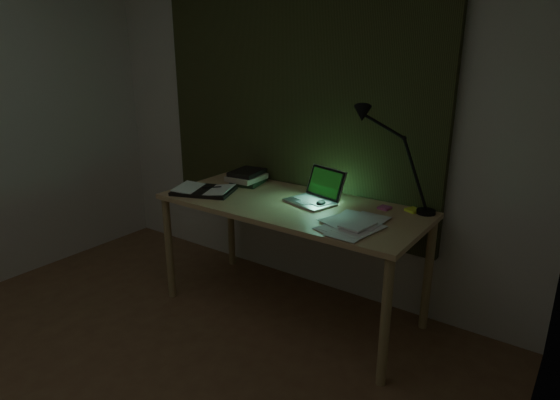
# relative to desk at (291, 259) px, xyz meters

# --- Properties ---
(wall_back) EXTENTS (3.50, 0.00, 2.50)m
(wall_back) POSITION_rel_desk_xyz_m (-0.28, 0.45, 0.87)
(wall_back) COLOR silver
(wall_back) RESTS_ON ground
(wall_right) EXTENTS (0.00, 4.00, 2.50)m
(wall_right) POSITION_rel_desk_xyz_m (1.47, -1.55, 0.87)
(wall_right) COLOR silver
(wall_right) RESTS_ON ground
(curtain) EXTENTS (2.20, 0.06, 2.00)m
(curtain) POSITION_rel_desk_xyz_m (-0.28, 0.41, 1.07)
(curtain) COLOR #2D3018
(curtain) RESTS_ON wall_back
(desk) EXTENTS (1.68, 0.74, 0.77)m
(desk) POSITION_rel_desk_xyz_m (0.00, 0.00, 0.00)
(desk) COLOR tan
(desk) RESTS_ON floor
(laptop) EXTENTS (0.38, 0.40, 0.21)m
(laptop) POSITION_rel_desk_xyz_m (0.10, 0.07, 0.49)
(laptop) COLOR silver
(laptop) RESTS_ON desk
(open_textbook) EXTENTS (0.46, 0.40, 0.03)m
(open_textbook) POSITION_rel_desk_xyz_m (-0.61, -0.15, 0.40)
(open_textbook) COLOR white
(open_textbook) RESTS_ON desk
(book_stack) EXTENTS (0.25, 0.29, 0.10)m
(book_stack) POSITION_rel_desk_xyz_m (-0.51, 0.19, 0.43)
(book_stack) COLOR white
(book_stack) RESTS_ON desk
(loose_papers) EXTENTS (0.34, 0.36, 0.02)m
(loose_papers) POSITION_rel_desk_xyz_m (0.49, -0.13, 0.39)
(loose_papers) COLOR silver
(loose_papers) RESTS_ON desk
(mouse) EXTENTS (0.07, 0.10, 0.03)m
(mouse) POSITION_rel_desk_xyz_m (0.18, 0.06, 0.40)
(mouse) COLOR black
(mouse) RESTS_ON desk
(sticky_yellow) EXTENTS (0.10, 0.10, 0.02)m
(sticky_yellow) POSITION_rel_desk_xyz_m (0.68, 0.29, 0.39)
(sticky_yellow) COLOR #F6FF35
(sticky_yellow) RESTS_ON desk
(sticky_pink) EXTENTS (0.07, 0.07, 0.01)m
(sticky_pink) POSITION_rel_desk_xyz_m (0.53, 0.23, 0.39)
(sticky_pink) COLOR #C34C89
(sticky_pink) RESTS_ON desk
(desk_lamp) EXTENTS (0.43, 0.35, 0.60)m
(desk_lamp) POSITION_rel_desk_xyz_m (0.76, 0.29, 0.68)
(desk_lamp) COLOR black
(desk_lamp) RESTS_ON desk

